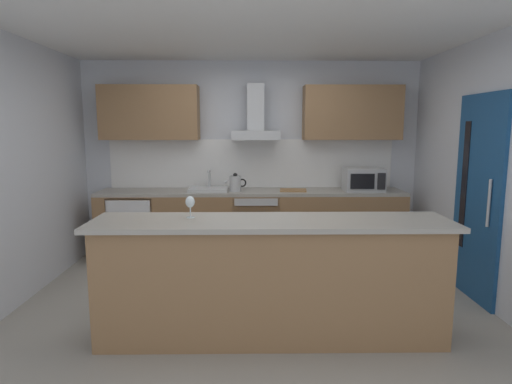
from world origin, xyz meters
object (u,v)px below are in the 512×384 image
object	(u,v)px
sink	(209,189)
wine_glass	(190,203)
chopping_board	(293,190)
kettle	(235,183)
microwave	(363,180)
oven	(256,224)
range_hood	(256,122)
refrigerator	(135,227)

from	to	relation	value
sink	wine_glass	distance (m)	2.14
chopping_board	kettle	bearing A→B (deg)	-179.24
microwave	wine_glass	xyz separation A→B (m)	(-1.96, -2.09, 0.07)
oven	microwave	bearing A→B (deg)	-1.14
range_hood	wine_glass	size ratio (longest dim) A/B	4.05
microwave	kettle	world-z (taller)	microwave
oven	refrigerator	xyz separation A→B (m)	(-1.59, -0.00, -0.03)
sink	oven	bearing A→B (deg)	-1.02
refrigerator	wine_glass	world-z (taller)	wine_glass
oven	chopping_board	world-z (taller)	chopping_board
kettle	wine_glass	bearing A→B (deg)	-98.02
microwave	kettle	distance (m)	1.66
microwave	sink	xyz separation A→B (m)	(-2.02, 0.04, -0.12)
oven	wine_glass	xyz separation A→B (m)	(-0.56, -2.12, 0.66)
refrigerator	range_hood	xyz separation A→B (m)	(1.59, 0.13, 1.36)
refrigerator	microwave	distance (m)	3.06
microwave	chopping_board	size ratio (longest dim) A/B	1.47
refrigerator	chopping_board	size ratio (longest dim) A/B	2.50
refrigerator	chopping_board	bearing A→B (deg)	-0.58
wine_glass	microwave	bearing A→B (deg)	46.90
refrigerator	wine_glass	bearing A→B (deg)	-63.96
oven	kettle	xyz separation A→B (m)	(-0.26, -0.03, 0.55)
oven	microwave	distance (m)	1.52
range_hood	chopping_board	world-z (taller)	range_hood
range_hood	sink	bearing A→B (deg)	-169.11
wine_glass	oven	bearing A→B (deg)	75.23
microwave	refrigerator	bearing A→B (deg)	179.52
range_hood	chopping_board	size ratio (longest dim) A/B	2.12
wine_glass	chopping_board	xyz separation A→B (m)	(1.05, 2.10, -0.21)
range_hood	wine_glass	world-z (taller)	range_hood
kettle	chopping_board	bearing A→B (deg)	0.76
kettle	chopping_board	xyz separation A→B (m)	(0.75, 0.01, -0.09)
microwave	range_hood	xyz separation A→B (m)	(-1.40, 0.16, 0.74)
sink	kettle	distance (m)	0.36
oven	range_hood	xyz separation A→B (m)	(0.00, 0.13, 1.33)
refrigerator	oven	bearing A→B (deg)	0.10
sink	chopping_board	world-z (taller)	sink
refrigerator	range_hood	world-z (taller)	range_hood
oven	sink	distance (m)	0.77
wine_glass	chopping_board	distance (m)	2.35
sink	range_hood	distance (m)	1.06
range_hood	refrigerator	bearing A→B (deg)	-175.26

